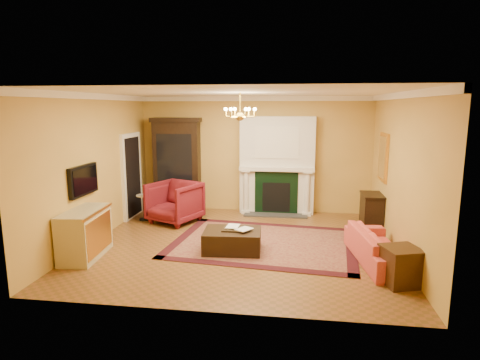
% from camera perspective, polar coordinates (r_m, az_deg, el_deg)
% --- Properties ---
extents(floor, '(6.00, 5.50, 0.02)m').
position_cam_1_polar(floor, '(8.20, 0.02, -9.18)').
color(floor, brown).
rests_on(floor, ground).
extents(ceiling, '(6.00, 5.50, 0.02)m').
position_cam_1_polar(ceiling, '(7.73, 0.02, 12.42)').
color(ceiling, white).
rests_on(ceiling, wall_back).
extents(wall_back, '(6.00, 0.02, 3.00)m').
position_cam_1_polar(wall_back, '(10.54, 2.08, 3.64)').
color(wall_back, gold).
rests_on(wall_back, floor).
extents(wall_front, '(6.00, 0.02, 3.00)m').
position_cam_1_polar(wall_front, '(5.16, -4.21, -3.50)').
color(wall_front, gold).
rests_on(wall_front, floor).
extents(wall_left, '(0.02, 5.50, 3.00)m').
position_cam_1_polar(wall_left, '(8.76, -19.90, 1.65)').
color(wall_left, gold).
rests_on(wall_left, floor).
extents(wall_right, '(0.02, 5.50, 3.00)m').
position_cam_1_polar(wall_right, '(7.99, 21.92, 0.73)').
color(wall_right, gold).
rests_on(wall_right, floor).
extents(fireplace, '(1.90, 0.70, 2.50)m').
position_cam_1_polar(fireplace, '(10.35, 5.27, 1.77)').
color(fireplace, silver).
rests_on(fireplace, wall_back).
extents(crown_molding, '(6.00, 5.50, 0.12)m').
position_cam_1_polar(crown_molding, '(8.68, 0.90, 11.73)').
color(crown_molding, white).
rests_on(crown_molding, ceiling).
extents(doorway, '(0.08, 1.05, 2.10)m').
position_cam_1_polar(doorway, '(10.32, -15.11, 0.59)').
color(doorway, silver).
rests_on(doorway, wall_left).
extents(tv_panel, '(0.09, 0.95, 0.58)m').
position_cam_1_polar(tv_panel, '(8.23, -21.37, -0.03)').
color(tv_panel, black).
rests_on(tv_panel, wall_left).
extents(gilt_mirror, '(0.06, 0.76, 1.05)m').
position_cam_1_polar(gilt_mirror, '(9.31, 19.69, 3.08)').
color(gilt_mirror, gold).
rests_on(gilt_mirror, wall_right).
extents(chandelier, '(0.63, 0.55, 0.53)m').
position_cam_1_polar(chandelier, '(7.73, 0.02, 9.44)').
color(chandelier, gold).
rests_on(chandelier, ceiling).
extents(oriental_rug, '(3.90, 3.08, 0.01)m').
position_cam_1_polar(oriental_rug, '(8.28, 3.40, -8.88)').
color(oriental_rug, '#4F101A').
rests_on(oriental_rug, floor).
extents(china_cabinet, '(1.21, 0.61, 2.35)m').
position_cam_1_polar(china_cabinet, '(10.71, -8.87, 1.87)').
color(china_cabinet, black).
rests_on(china_cabinet, floor).
extents(wingback_armchair, '(1.35, 1.32, 1.07)m').
position_cam_1_polar(wingback_armchair, '(9.70, -9.30, -2.86)').
color(wingback_armchair, maroon).
rests_on(wingback_armchair, floor).
extents(pedestal_table, '(0.35, 0.35, 0.63)m').
position_cam_1_polar(pedestal_table, '(10.05, -13.50, -3.55)').
color(pedestal_table, black).
rests_on(pedestal_table, floor).
extents(commode, '(0.66, 1.23, 0.89)m').
position_cam_1_polar(commode, '(7.94, -21.21, -7.13)').
color(commode, '#BAAE88').
rests_on(commode, floor).
extents(coral_sofa, '(0.83, 2.01, 0.76)m').
position_cam_1_polar(coral_sofa, '(7.59, 19.29, -8.29)').
color(coral_sofa, '#CF4C41').
rests_on(coral_sofa, floor).
extents(end_table, '(0.62, 0.62, 0.57)m').
position_cam_1_polar(end_table, '(6.82, 21.87, -11.44)').
color(end_table, '#341E0E').
rests_on(end_table, floor).
extents(console_table, '(0.41, 0.72, 0.80)m').
position_cam_1_polar(console_table, '(9.46, 18.18, -4.45)').
color(console_table, black).
rests_on(console_table, floor).
extents(leather_ottoman, '(1.12, 0.85, 0.40)m').
position_cam_1_polar(leather_ottoman, '(7.75, -1.10, -8.58)').
color(leather_ottoman, black).
rests_on(leather_ottoman, oriental_rug).
extents(ottoman_tray, '(0.42, 0.33, 0.03)m').
position_cam_1_polar(ottoman_tray, '(7.70, -0.97, -7.03)').
color(ottoman_tray, black).
rests_on(ottoman_tray, leather_ottoman).
extents(book_a, '(0.24, 0.05, 0.32)m').
position_cam_1_polar(book_a, '(7.76, -1.92, -5.57)').
color(book_a, gray).
rests_on(book_a, ottoman_tray).
extents(book_b, '(0.20, 0.14, 0.31)m').
position_cam_1_polar(book_b, '(7.64, -0.06, -5.84)').
color(book_b, gray).
rests_on(book_b, ottoman_tray).
extents(topiary_left, '(0.14, 0.14, 0.38)m').
position_cam_1_polar(topiary_left, '(10.33, 1.58, 3.16)').
color(topiary_left, gray).
rests_on(topiary_left, fireplace).
extents(topiary_right, '(0.18, 0.18, 0.47)m').
position_cam_1_polar(topiary_right, '(10.26, 8.14, 3.30)').
color(topiary_right, gray).
rests_on(topiary_right, fireplace).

